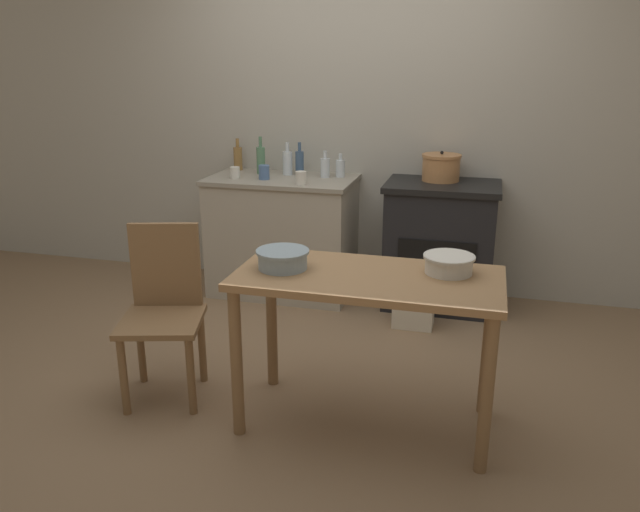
% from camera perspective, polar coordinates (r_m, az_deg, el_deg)
% --- Properties ---
extents(ground_plane, '(14.00, 14.00, 0.00)m').
position_cam_1_polar(ground_plane, '(3.55, -1.92, -10.92)').
color(ground_plane, '#896B4C').
extents(wall_back, '(8.00, 0.07, 2.55)m').
position_cam_1_polar(wall_back, '(4.67, 3.69, 12.52)').
color(wall_back, '#B2AD9E').
rests_on(wall_back, ground_plane).
extents(counter_cabinet, '(1.05, 0.63, 0.87)m').
position_cam_1_polar(counter_cabinet, '(4.63, -3.41, 1.90)').
color(counter_cabinet, '#B2A893').
rests_on(counter_cabinet, ground_plane).
extents(stove, '(0.77, 0.57, 0.88)m').
position_cam_1_polar(stove, '(4.45, 10.88, 1.02)').
color(stove, black).
rests_on(stove, ground_plane).
extents(work_table, '(1.21, 0.58, 0.76)m').
position_cam_1_polar(work_table, '(2.87, 4.35, -3.98)').
color(work_table, '#997047').
rests_on(work_table, ground_plane).
extents(chair, '(0.49, 0.49, 0.89)m').
position_cam_1_polar(chair, '(3.31, -14.09, -4.56)').
color(chair, olive).
rests_on(chair, ground_plane).
extents(flour_sack, '(0.26, 0.18, 0.31)m').
position_cam_1_polar(flour_sack, '(4.14, 8.58, -4.31)').
color(flour_sack, beige).
rests_on(flour_sack, ground_plane).
extents(stock_pot, '(0.27, 0.27, 0.21)m').
position_cam_1_polar(stock_pot, '(4.41, 11.01, 7.95)').
color(stock_pot, '#B77A47').
rests_on(stock_pot, stove).
extents(mixing_bowl_large, '(0.23, 0.23, 0.08)m').
position_cam_1_polar(mixing_bowl_large, '(2.88, 11.70, -0.64)').
color(mixing_bowl_large, silver).
rests_on(mixing_bowl_large, work_table).
extents(mixing_bowl_small, '(0.25, 0.25, 0.09)m').
position_cam_1_polar(mixing_bowl_small, '(2.89, -3.43, -0.19)').
color(mixing_bowl_small, '#93A8B2').
rests_on(mixing_bowl_small, work_table).
extents(bottle_far_left, '(0.06, 0.06, 0.27)m').
position_cam_1_polar(bottle_far_left, '(4.68, -5.43, 8.78)').
color(bottle_far_left, '#517F5B').
rests_on(bottle_far_left, counter_cabinet).
extents(bottle_left, '(0.06, 0.06, 0.24)m').
position_cam_1_polar(bottle_left, '(4.62, -1.88, 8.56)').
color(bottle_left, '#3D5675').
rests_on(bottle_left, counter_cabinet).
extents(bottle_mid_left, '(0.07, 0.07, 0.24)m').
position_cam_1_polar(bottle_mid_left, '(4.86, -7.51, 8.89)').
color(bottle_mid_left, olive).
rests_on(bottle_mid_left, counter_cabinet).
extents(bottle_center_left, '(0.07, 0.07, 0.24)m').
position_cam_1_polar(bottle_center_left, '(4.62, -2.99, 8.54)').
color(bottle_center_left, silver).
rests_on(bottle_center_left, counter_cabinet).
extents(bottle_center, '(0.07, 0.07, 0.17)m').
position_cam_1_polar(bottle_center, '(4.53, 1.87, 8.06)').
color(bottle_center, silver).
rests_on(bottle_center, counter_cabinet).
extents(bottle_center_right, '(0.07, 0.07, 0.19)m').
position_cam_1_polar(bottle_center_right, '(4.51, 0.47, 8.12)').
color(bottle_center_right, silver).
rests_on(bottle_center_right, counter_cabinet).
extents(cup_mid_right, '(0.08, 0.08, 0.10)m').
position_cam_1_polar(cup_mid_right, '(4.46, -5.13, 7.64)').
color(cup_mid_right, '#4C6B99').
rests_on(cup_mid_right, counter_cabinet).
extents(cup_right, '(0.07, 0.07, 0.08)m').
position_cam_1_polar(cup_right, '(4.52, -7.78, 7.56)').
color(cup_right, silver).
rests_on(cup_right, counter_cabinet).
extents(cup_far_right, '(0.07, 0.07, 0.09)m').
position_cam_1_polar(cup_far_right, '(4.26, -1.76, 7.14)').
color(cup_far_right, silver).
rests_on(cup_far_right, counter_cabinet).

